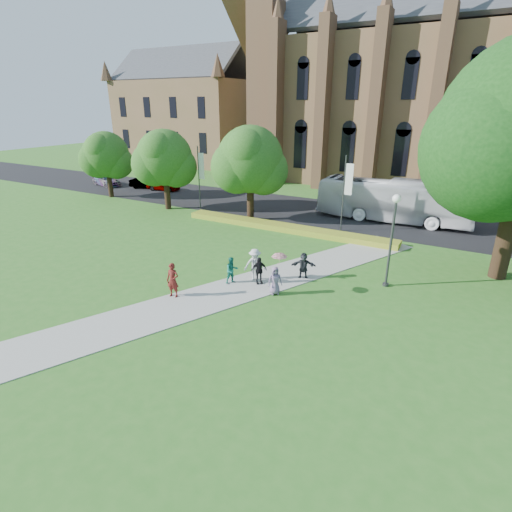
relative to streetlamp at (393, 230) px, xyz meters
The scene contains 23 objects.
ground 10.46m from the streetlamp, 139.09° to the right, with size 160.00×160.00×0.00m, color #317021.
road 15.79m from the streetlamp, 119.05° to the left, with size 160.00×10.00×0.02m, color black.
footpath 9.86m from the streetlamp, 143.75° to the right, with size 3.20×30.00×0.04m, color #B2B2A8.
flower_hedge 12.02m from the streetlamp, 144.81° to the left, with size 18.00×1.40×0.45m, color gold.
cathedral 34.70m from the streetlamp, 85.70° to the left, with size 52.60×18.25×28.00m.
building_west 54.93m from the streetlamp, 139.46° to the left, with size 22.00×14.00×18.30m.
streetlamp is the anchor object (origin of this frame).
street_tree_0 23.77m from the streetlamp, 161.57° to the left, with size 5.20×5.20×7.50m.
street_tree_1 15.81m from the streetlamp, 149.35° to the left, with size 5.60×5.60×8.05m.
street_tree_2 32.65m from the streetlamp, 164.90° to the left, with size 4.80×4.80×6.95m.
banner_pole_0 10.23m from the streetlamp, 121.76° to the left, with size 0.70×0.10×6.00m.
banner_pole_1 21.25m from the streetlamp, 155.83° to the left, with size 0.70×0.10×6.00m.
tour_coach 14.06m from the streetlamp, 100.62° to the left, with size 3.02×12.91×3.60m, color white.
car_0 32.06m from the streetlamp, 154.20° to the left, with size 1.62×4.02×1.37m, color gray.
car_1 34.30m from the streetlamp, 155.98° to the left, with size 1.48×4.25×1.40m, color gray.
car_2 39.17m from the streetlamp, 161.05° to the left, with size 1.89×4.65×1.35m, color gray.
pedestrian_0 12.05m from the streetlamp, 143.89° to the right, with size 0.68×0.45×1.87m, color #5E1A15.
pedestrian_1 9.07m from the streetlamp, 152.55° to the right, with size 0.76×0.59×1.56m, color #166E59.
pedestrian_2 7.80m from the streetlamp, 156.25° to the right, with size 1.23×0.71×1.90m, color silver.
pedestrian_3 7.60m from the streetlamp, 152.59° to the right, with size 0.93×0.39×1.59m, color black.
pedestrian_4 6.89m from the streetlamp, 140.96° to the right, with size 0.76×0.49×1.55m, color slate.
pedestrian_5 5.31m from the streetlamp, 163.63° to the right, with size 1.43×0.46×1.54m, color #24262B.
parasol 6.37m from the streetlamp, 140.63° to the right, with size 0.80×0.80×0.70m, color #F0AAC7.
Camera 1 is at (11.15, -14.99, 9.72)m, focal length 28.00 mm.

